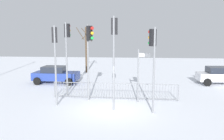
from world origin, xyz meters
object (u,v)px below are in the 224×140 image
direction_sign_post (139,73)px  car_blue_trailing (56,74)px  traffic_light_mid_right (114,42)px  traffic_light_foreground_left (89,45)px  traffic_light_rear_left (153,51)px  bare_tree_left (86,48)px  traffic_light_mid_left (55,47)px  car_white_mid (220,75)px  traffic_light_foreground_right (67,43)px

direction_sign_post → car_blue_trailing: 8.88m
traffic_light_mid_right → traffic_light_foreground_left: (-1.69, 1.69, -0.26)m
traffic_light_mid_right → direction_sign_post: 2.86m
direction_sign_post → car_blue_trailing: direction_sign_post is taller
direction_sign_post → car_blue_trailing: bearing=161.3°
traffic_light_rear_left → bare_tree_left: bearing=81.5°
traffic_light_mid_right → traffic_light_mid_left: (-3.54, 0.60, -0.33)m
traffic_light_mid_right → traffic_light_mid_left: size_ratio=1.10×
traffic_light_mid_right → traffic_light_rear_left: 2.15m
traffic_light_mid_right → bare_tree_left: bearing=113.1°
traffic_light_foreground_left → car_blue_trailing: 7.08m
traffic_light_mid_left → bare_tree_left: 12.53m
bare_tree_left → direction_sign_post: bearing=-64.3°
traffic_light_rear_left → car_white_mid: 10.58m
car_white_mid → traffic_light_foreground_left: bearing=-151.3°
traffic_light_foreground_right → car_white_mid: (11.69, 5.03, -2.88)m
traffic_light_mid_right → car_blue_trailing: size_ratio=1.36×
traffic_light_foreground_right → traffic_light_foreground_left: (1.69, -1.05, -0.12)m
traffic_light_foreground_right → traffic_light_mid_right: bearing=-23.7°
traffic_light_rear_left → traffic_light_foreground_left: size_ratio=0.95×
car_blue_trailing → traffic_light_foreground_left: bearing=-52.1°
direction_sign_post → car_blue_trailing: size_ratio=0.87×
traffic_light_foreground_right → car_white_mid: traffic_light_foreground_right is taller
traffic_light_mid_left → car_white_mid: bearing=12.5°
traffic_light_foreground_right → traffic_light_foreground_left: size_ratio=1.04×
traffic_light_mid_right → traffic_light_mid_left: traffic_light_mid_right is taller
traffic_light_foreground_left → bare_tree_left: bearing=-129.8°
direction_sign_post → traffic_light_mid_right: bearing=-113.4°
traffic_light_foreground_left → car_blue_trailing: bearing=-105.2°
traffic_light_foreground_left → traffic_light_foreground_right: bearing=-83.9°
car_blue_trailing → traffic_light_foreground_right: bearing=-60.8°
direction_sign_post → car_white_mid: (6.91, 6.20, -1.08)m
traffic_light_mid_right → bare_tree_left: traffic_light_mid_right is taller
traffic_light_foreground_left → direction_sign_post: (3.10, -0.12, -1.68)m
traffic_light_foreground_right → car_blue_trailing: (-2.22, 4.17, -2.88)m
traffic_light_mid_right → car_white_mid: (8.32, 7.76, -3.02)m
traffic_light_mid_left → direction_sign_post: size_ratio=1.42×
car_blue_trailing → direction_sign_post: bearing=-36.2°
direction_sign_post → car_blue_trailing: (-7.00, 5.34, -1.08)m
traffic_light_mid_left → car_white_mid: traffic_light_mid_left is taller
traffic_light_foreground_right → traffic_light_foreground_left: traffic_light_foreground_right is taller
car_white_mid → bare_tree_left: bare_tree_left is taller
traffic_light_mid_right → car_blue_trailing: (-5.59, 6.90, -3.02)m
traffic_light_foreground_left → direction_sign_post: traffic_light_foreground_left is taller
traffic_light_foreground_right → bare_tree_left: (-0.77, 10.36, -0.97)m
traffic_light_mid_right → traffic_light_rear_left: traffic_light_mid_right is taller
traffic_light_rear_left → traffic_light_foreground_left: 4.29m
traffic_light_foreground_left → direction_sign_post: bearing=125.8°
traffic_light_mid_left → car_white_mid: (11.86, 7.16, -2.69)m
traffic_light_mid_left → traffic_light_foreground_left: 2.14m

